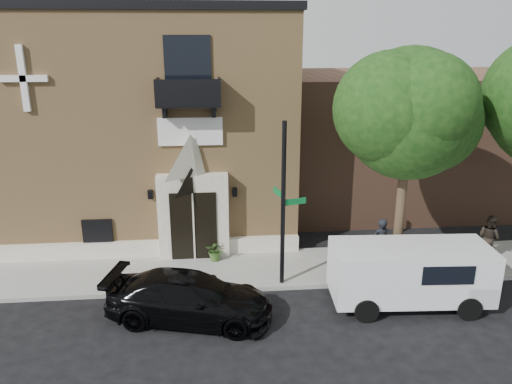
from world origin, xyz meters
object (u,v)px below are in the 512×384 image
at_px(black_sedan, 189,298).
at_px(street_sign, 283,205).
at_px(fire_hydrant, 369,265).
at_px(pedestrian_far, 489,237).
at_px(pedestrian_near, 380,243).
at_px(dumpster, 431,259).
at_px(cargo_van, 416,273).

xyz_separation_m(black_sedan, street_sign, (3.06, 1.80, 2.22)).
xyz_separation_m(street_sign, fire_hydrant, (3.10, 0.22, -2.39)).
height_order(black_sedan, pedestrian_far, pedestrian_far).
bearing_deg(pedestrian_near, pedestrian_far, 167.71).
relative_size(dumpster, pedestrian_near, 1.10).
relative_size(pedestrian_near, pedestrian_far, 1.08).
xyz_separation_m(cargo_van, dumpster, (1.24, 1.63, -0.36)).
xyz_separation_m(street_sign, pedestrian_near, (3.63, 0.79, -1.85)).
height_order(cargo_van, pedestrian_near, pedestrian_near).
distance_m(black_sedan, fire_hydrant, 6.48).
distance_m(black_sedan, cargo_van, 7.05).
distance_m(street_sign, dumpster, 5.67).
bearing_deg(fire_hydrant, cargo_van, -63.75).
height_order(cargo_van, pedestrian_far, cargo_van).
height_order(dumpster, pedestrian_far, pedestrian_far).
xyz_separation_m(cargo_van, fire_hydrant, (-0.89, 1.80, -0.56)).
distance_m(cargo_van, pedestrian_near, 2.40).
bearing_deg(fire_hydrant, street_sign, -175.96).
relative_size(cargo_van, street_sign, 0.90).
bearing_deg(pedestrian_far, pedestrian_near, 73.19).
xyz_separation_m(cargo_van, street_sign, (-3.98, 1.58, 1.82)).
bearing_deg(pedestrian_near, fire_hydrant, 30.59).
height_order(pedestrian_near, pedestrian_far, pedestrian_near).
relative_size(fire_hydrant, dumpster, 0.40).
bearing_deg(black_sedan, street_sign, -46.19).
bearing_deg(pedestrian_near, dumpster, 138.57).
bearing_deg(street_sign, pedestrian_far, -6.81).
xyz_separation_m(street_sign, pedestrian_far, (7.90, 1.10, -1.92)).
height_order(black_sedan, cargo_van, cargo_van).
xyz_separation_m(fire_hydrant, dumpster, (2.13, -0.17, 0.20)).
xyz_separation_m(black_sedan, cargo_van, (7.04, 0.22, 0.39)).
relative_size(dumpster, pedestrian_far, 1.18).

